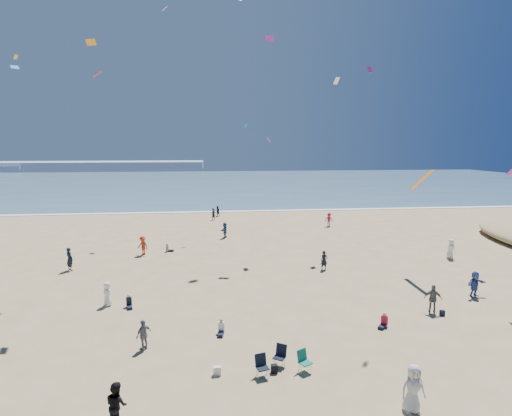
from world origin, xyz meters
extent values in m
plane|color=tan|center=(0.00, 0.00, 0.00)|extent=(220.00, 220.00, 0.00)
cube|color=#476B84|center=(0.00, 95.00, 0.03)|extent=(220.00, 100.00, 0.06)
cube|color=white|center=(0.00, 45.00, 0.04)|extent=(220.00, 1.20, 0.08)
cube|color=#7A8EA8|center=(-60.00, 170.00, 1.60)|extent=(110.00, 20.00, 3.20)
imported|color=silver|center=(6.86, -3.50, 0.97)|extent=(0.96, 0.63, 1.95)
imported|color=slate|center=(12.76, 5.29, 0.89)|extent=(1.13, 0.83, 1.78)
imported|color=white|center=(-7.61, 8.60, 0.79)|extent=(0.65, 0.86, 1.59)
imported|color=black|center=(-0.66, 38.18, 0.83)|extent=(0.72, 0.70, 1.66)
imported|color=#B33219|center=(-7.39, 20.77, 0.91)|extent=(1.35, 1.22, 1.81)
imported|color=black|center=(-4.36, -3.14, 0.89)|extent=(1.08, 1.09, 1.77)
imported|color=black|center=(-0.09, 40.97, 0.78)|extent=(0.95, 0.88, 1.56)
imported|color=slate|center=(-4.34, 2.60, 0.79)|extent=(0.89, 0.95, 1.57)
imported|color=#305986|center=(0.56, 27.12, 0.87)|extent=(1.06, 1.70, 1.75)
imported|color=black|center=(8.42, 14.41, 0.81)|extent=(0.64, 0.47, 1.62)
imported|color=#BE1B42|center=(14.11, 32.19, 0.87)|extent=(1.14, 0.67, 1.74)
imported|color=white|center=(20.88, 16.42, 0.91)|extent=(0.84, 1.03, 1.82)
imported|color=black|center=(-12.62, 16.57, 0.97)|extent=(0.84, 0.82, 1.95)
imported|color=#374997|center=(17.06, 7.50, 0.89)|extent=(1.73, 1.00, 1.78)
cube|color=silver|center=(-0.66, -0.15, 0.20)|extent=(0.35, 0.20, 0.40)
cube|color=black|center=(1.94, -0.25, 0.19)|extent=(0.30, 0.22, 0.38)
cube|color=black|center=(13.09, 4.75, 0.17)|extent=(0.28, 0.18, 0.34)
cube|color=orange|center=(-9.84, 16.51, 18.13)|extent=(0.87, 0.53, 0.43)
cube|color=#1196C5|center=(3.11, 28.58, 12.50)|extent=(0.36, 0.71, 0.40)
cube|color=purple|center=(4.94, 22.78, 20.35)|extent=(0.86, 0.42, 0.47)
cube|color=white|center=(11.66, 22.91, 16.62)|extent=(0.70, 0.64, 0.64)
cube|color=#5726A4|center=(4.54, 20.32, 10.81)|extent=(0.38, 0.81, 0.41)
cube|color=#0C83CE|center=(-15.27, 15.88, 16.07)|extent=(0.67, 0.63, 0.30)
cube|color=#85218A|center=(16.39, 26.34, 18.41)|extent=(0.62, 0.37, 0.66)
cube|color=red|center=(-7.83, 10.15, 14.74)|extent=(0.70, 0.86, 0.39)
cube|color=yellow|center=(-23.37, 34.63, 20.51)|extent=(0.40, 0.56, 0.50)
cube|color=white|center=(-5.99, 34.20, 26.31)|extent=(0.72, 0.71, 0.50)
cube|color=orange|center=(15.88, 13.33, 7.52)|extent=(0.35, 2.64, 1.87)
camera|label=1|loc=(-0.73, -16.92, 10.27)|focal=28.00mm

